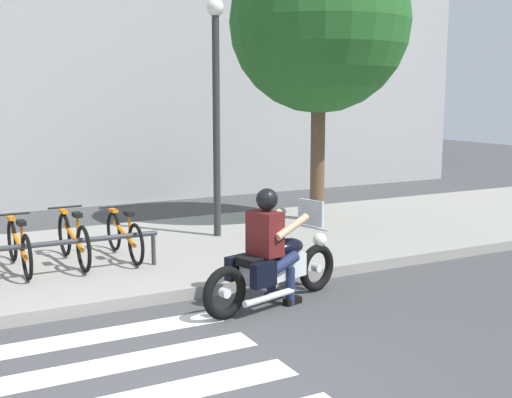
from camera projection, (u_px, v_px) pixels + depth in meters
ground_plane at (180, 391)px, 5.62m from camera, size 48.00×48.00×0.00m
sidewalk at (68, 263)px, 9.52m from camera, size 24.00×4.40×0.15m
crosswalk_stripe_3 at (117, 364)px, 6.17m from camera, size 2.80×0.40×0.01m
crosswalk_stripe_4 at (95, 336)px, 6.87m from camera, size 2.80×0.40×0.01m
motorcycle at (275, 267)px, 7.86m from camera, size 2.12×0.89×1.20m
rider at (270, 239)px, 7.76m from camera, size 0.72×0.65×1.43m
bicycle_3 at (19, 246)px, 8.82m from camera, size 0.48×1.69×0.73m
bicycle_4 at (73, 239)px, 9.15m from camera, size 0.48×1.69×0.77m
bicycle_5 at (124, 235)px, 9.48m from camera, size 0.48×1.60×0.72m
street_lamp at (216, 97)px, 10.67m from camera, size 0.28×0.28×4.01m
tree_near_rack at (320, 23)px, 11.83m from camera, size 3.28×3.28×5.43m
building_backdrop at (2, 27)px, 13.89m from camera, size 24.00×1.20×7.80m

